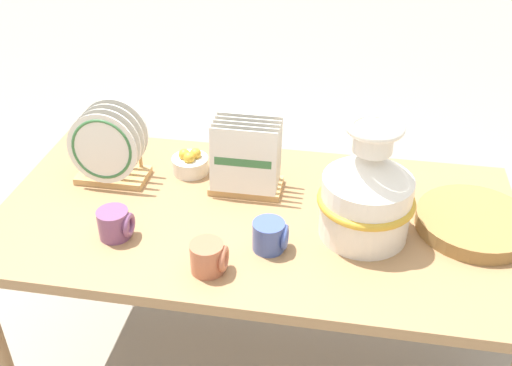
% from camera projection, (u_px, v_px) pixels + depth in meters
% --- Properties ---
extents(display_table, '(1.56, 0.80, 0.69)m').
position_uv_depth(display_table, '(256.00, 233.00, 1.84)').
color(display_table, '#9E754C').
rests_on(display_table, ground_plane).
extents(ceramic_vase, '(0.27, 0.27, 0.35)m').
position_uv_depth(ceramic_vase, '(367.00, 191.00, 1.64)').
color(ceramic_vase, white).
rests_on(ceramic_vase, display_table).
extents(dish_rack_round_plates, '(0.23, 0.15, 0.25)m').
position_uv_depth(dish_rack_round_plates, '(109.00, 151.00, 1.90)').
color(dish_rack_round_plates, tan).
rests_on(dish_rack_round_plates, display_table).
extents(dish_rack_square_plates, '(0.23, 0.14, 0.23)m').
position_uv_depth(dish_rack_square_plates, '(246.00, 163.00, 1.86)').
color(dish_rack_square_plates, tan).
rests_on(dish_rack_square_plates, display_table).
extents(wicker_charger_stack, '(0.33, 0.33, 0.04)m').
position_uv_depth(wicker_charger_stack, '(474.00, 222.00, 1.73)').
color(wicker_charger_stack, olive).
rests_on(wicker_charger_stack, display_table).
extents(mug_terracotta_glaze, '(0.10, 0.09, 0.09)m').
position_uv_depth(mug_terracotta_glaze, '(209.00, 257.00, 1.56)').
color(mug_terracotta_glaze, '#B76647').
rests_on(mug_terracotta_glaze, display_table).
extents(mug_plum_glaze, '(0.10, 0.09, 0.09)m').
position_uv_depth(mug_plum_glaze, '(115.00, 224.00, 1.69)').
color(mug_plum_glaze, '#7A4770').
rests_on(mug_plum_glaze, display_table).
extents(mug_cobalt_glaze, '(0.10, 0.09, 0.09)m').
position_uv_depth(mug_cobalt_glaze, '(270.00, 236.00, 1.64)').
color(mug_cobalt_glaze, '#42569E').
rests_on(mug_cobalt_glaze, display_table).
extents(fruit_bowl, '(0.12, 0.12, 0.08)m').
position_uv_depth(fruit_bowl, '(190.00, 163.00, 1.98)').
color(fruit_bowl, silver).
rests_on(fruit_bowl, display_table).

